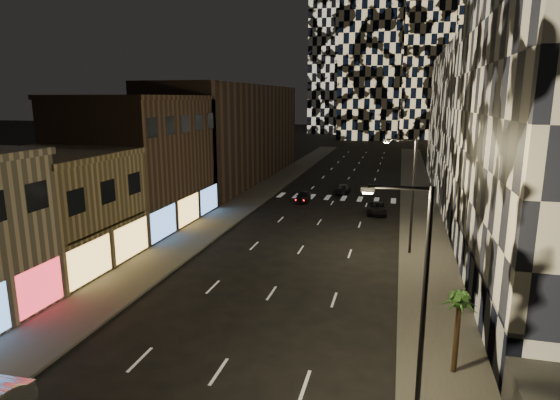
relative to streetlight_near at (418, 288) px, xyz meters
The scene contains 15 objects.
sidewalk_left 44.33m from the streetlight_near, 114.65° to the left, with size 4.00×120.00×0.15m, color #47443F.
sidewalk_right 40.38m from the streetlight_near, 87.64° to the left, with size 4.00×120.00×0.15m, color #47443F.
curb_left 43.50m from the streetlight_near, 112.12° to the left, with size 0.20×120.00×0.15m, color #4C4C47.
curb_right 40.35m from the streetlight_near, 90.65° to the left, with size 0.20×120.00×0.15m, color #4C4C47.
retail_tan 27.67m from the streetlight_near, 156.55° to the left, with size 10.00×10.00×8.00m, color #887551.
retail_brown 34.58m from the streetlight_near, 137.17° to the left, with size 10.00×15.00×12.00m, color #473328.
retail_filler_left 56.09m from the streetlight_near, 116.89° to the left, with size 10.00×40.00×14.00m, color #473328.
midrise_base 15.51m from the streetlight_near, 74.78° to the left, with size 0.60×25.00×3.00m, color #383838.
midrise_filler_right 48.56m from the streetlight_near, 76.08° to the left, with size 16.00×40.00×18.00m, color #232326.
streetlight_near is the anchor object (origin of this frame).
streetlight_far 20.00m from the streetlight_near, 90.00° to the left, with size 2.55×0.25×9.00m.
car_dark_midlane 39.01m from the streetlight_near, 107.83° to the left, with size 1.50×3.74×1.27m, color black.
car_dark_oncoming 44.10m from the streetlight_near, 100.32° to the left, with size 1.68×4.13×1.20m, color black.
car_dark_rightlane 33.38m from the streetlight_near, 95.06° to the left, with size 2.04×4.42×1.23m, color black.
palm_tree 4.47m from the streetlight_near, 60.61° to the left, with size 1.92×1.92×3.78m.
Camera 1 is at (7.44, -6.77, 12.15)m, focal length 30.00 mm.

